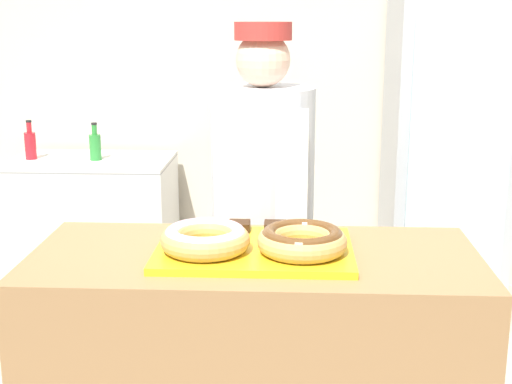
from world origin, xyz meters
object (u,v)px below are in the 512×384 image
at_px(donut_light_glaze, 205,238).
at_px(beverage_fridge, 445,156).
at_px(brownie_back_right, 275,227).
at_px(bottle_green, 95,146).
at_px(brownie_back_left, 239,226).
at_px(baker_person, 262,218).
at_px(donut_chocolate_glaze, 302,239).
at_px(bottle_red, 30,144).
at_px(serving_tray, 254,250).
at_px(chest_freezer, 94,230).

xyz_separation_m(donut_light_glaze, beverage_fridge, (1.11, 1.79, -0.08)).
height_order(brownie_back_right, bottle_green, bottle_green).
height_order(brownie_back_left, baker_person, baker_person).
distance_m(donut_chocolate_glaze, baker_person, 0.71).
xyz_separation_m(donut_chocolate_glaze, bottle_red, (-1.52, 1.79, -0.03)).
bearing_deg(beverage_fridge, donut_chocolate_glaze, -114.36).
distance_m(brownie_back_left, bottle_red, 2.04).
height_order(donut_light_glaze, brownie_back_left, donut_light_glaze).
bearing_deg(serving_tray, chest_freezer, 120.58).
distance_m(donut_light_glaze, bottle_red, 2.16).
bearing_deg(donut_light_glaze, beverage_fridge, 58.08).
bearing_deg(bottle_green, donut_chocolate_glaze, -57.28).
relative_size(baker_person, chest_freezer, 1.78).
bearing_deg(bottle_green, bottle_red, 178.97).
bearing_deg(beverage_fridge, bottle_red, -179.90).
xyz_separation_m(brownie_back_left, chest_freezer, (-0.97, 1.57, -0.52)).
xyz_separation_m(donut_light_glaze, bottle_red, (-1.21, 1.79, -0.03)).
bearing_deg(beverage_fridge, baker_person, -131.08).
relative_size(donut_light_glaze, baker_person, 0.17).
bearing_deg(brownie_back_left, baker_person, 82.69).
xyz_separation_m(chest_freezer, bottle_red, (-0.33, -0.01, 0.51)).
relative_size(donut_light_glaze, beverage_fridge, 0.16).
bearing_deg(donut_light_glaze, brownie_back_left, 67.87).
bearing_deg(beverage_fridge, chest_freezer, 179.81).
bearing_deg(bottle_red, beverage_fridge, 0.10).
relative_size(chest_freezer, bottle_green, 4.30).
distance_m(serving_tray, bottle_red, 2.21).
xyz_separation_m(brownie_back_right, baker_person, (-0.06, 0.46, -0.10)).
bearing_deg(brownie_back_right, beverage_fridge, 60.11).
xyz_separation_m(brownie_back_right, bottle_green, (-1.05, 1.56, -0.01)).
distance_m(donut_light_glaze, bottle_green, 1.97).
relative_size(baker_person, bottle_red, 7.33).
xyz_separation_m(donut_chocolate_glaze, chest_freezer, (-1.18, 1.80, -0.54)).
distance_m(baker_person, chest_freezer, 1.57).
distance_m(donut_light_glaze, baker_person, 0.71).
relative_size(brownie_back_left, bottle_red, 0.33).
bearing_deg(serving_tray, bottle_red, 128.21).
bearing_deg(chest_freezer, bottle_red, -178.14).
xyz_separation_m(serving_tray, brownie_back_right, (0.06, 0.17, 0.03)).
bearing_deg(brownie_back_left, bottle_green, 120.84).
distance_m(brownie_back_right, bottle_green, 1.88).
xyz_separation_m(brownie_back_left, bottle_green, (-0.93, 1.56, -0.01)).
xyz_separation_m(donut_chocolate_glaze, baker_person, (-0.15, 0.68, -0.13)).
xyz_separation_m(brownie_back_left, brownie_back_right, (0.12, 0.00, 0.00)).
bearing_deg(bottle_green, beverage_fridge, 0.32).
distance_m(serving_tray, baker_person, 0.64).
bearing_deg(donut_chocolate_glaze, bottle_red, 130.35).
relative_size(donut_light_glaze, bottle_green, 1.33).
bearing_deg(baker_person, brownie_back_right, -82.06).
bearing_deg(brownie_back_left, donut_chocolate_glaze, -46.14).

